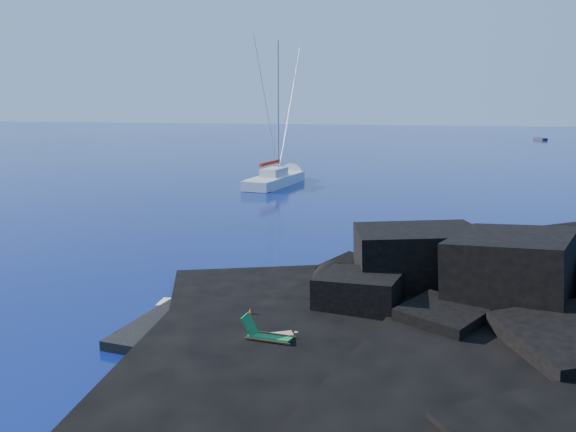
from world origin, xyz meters
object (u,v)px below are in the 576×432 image
object	(u,v)px
sailboat	(276,185)
distant_boat_a	(540,140)
deck_chair	(270,331)
sunbather	(282,336)
marker_cone	(250,314)

from	to	relation	value
sailboat	distant_boat_a	bearing A→B (deg)	72.77
deck_chair	sunbather	size ratio (longest dim) A/B	0.89
sailboat	sunbather	bearing A→B (deg)	-66.36
sailboat	distant_boat_a	xyz separation A→B (m)	(38.56, 82.03, 0.00)
sunbather	distant_boat_a	xyz separation A→B (m)	(28.09, 119.28, -0.53)
sailboat	deck_chair	world-z (taller)	sailboat
marker_cone	sailboat	bearing A→B (deg)	103.97
sailboat	distant_boat_a	size ratio (longest dim) A/B	3.60
sailboat	sunbather	xyz separation A→B (m)	(10.47, -37.26, 0.53)
sailboat	distant_boat_a	world-z (taller)	sailboat
deck_chair	marker_cone	bearing A→B (deg)	127.61
sunbather	marker_cone	xyz separation A→B (m)	(-1.56, 1.43, 0.07)
sailboat	distant_boat_a	distance (m)	90.64
sailboat	marker_cone	world-z (taller)	sailboat
marker_cone	sunbather	bearing A→B (deg)	-42.58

